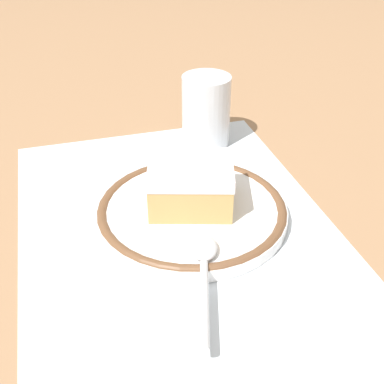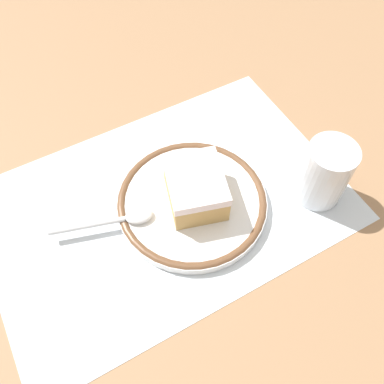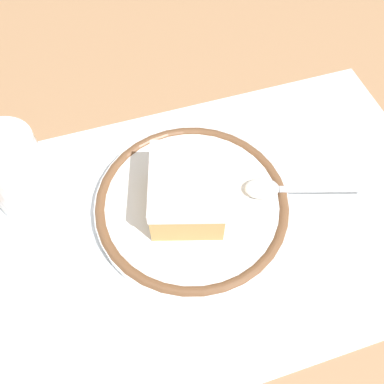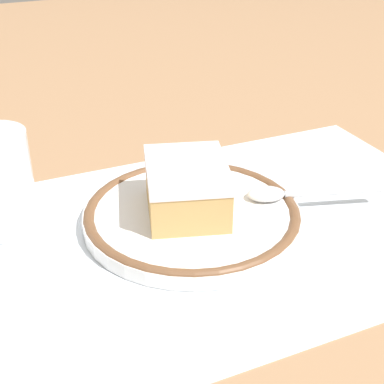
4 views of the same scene
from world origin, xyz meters
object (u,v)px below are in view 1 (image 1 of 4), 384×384
object	(u,v)px
cake_slice	(191,185)
spoon	(204,264)
plate	(192,211)
cup	(206,115)

from	to	relation	value
cake_slice	spoon	distance (m)	0.11
plate	spoon	distance (m)	0.10
plate	spoon	size ratio (longest dim) A/B	1.52
spoon	cake_slice	bearing A→B (deg)	-9.16
plate	spoon	world-z (taller)	spoon
cake_slice	spoon	world-z (taller)	cake_slice
plate	cup	bearing A→B (deg)	-22.19
plate	cake_slice	bearing A→B (deg)	-0.75
cake_slice	cup	distance (m)	0.17
spoon	cup	bearing A→B (deg)	-17.73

